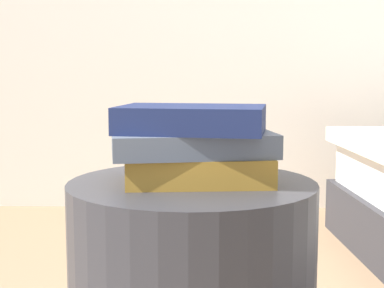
% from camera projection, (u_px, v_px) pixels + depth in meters
% --- Properties ---
extents(book_ochre, '(0.25, 0.18, 0.05)m').
position_uv_depth(book_ochre, '(198.00, 169.00, 0.96)').
color(book_ochre, '#B7842D').
rests_on(book_ochre, side_table).
extents(book_slate, '(0.29, 0.21, 0.04)m').
position_uv_depth(book_slate, '(193.00, 143.00, 0.97)').
color(book_slate, slate).
rests_on(book_slate, book_ochre).
extents(book_navy, '(0.26, 0.19, 0.04)m').
position_uv_depth(book_navy, '(194.00, 119.00, 0.95)').
color(book_navy, '#19234C').
rests_on(book_navy, book_slate).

